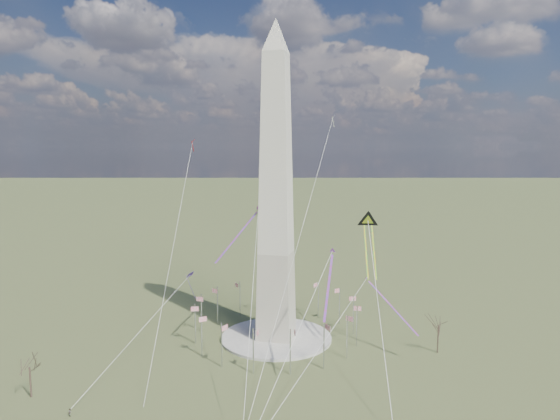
% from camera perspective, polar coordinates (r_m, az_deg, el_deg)
% --- Properties ---
extents(ground, '(2000.00, 2000.00, 0.00)m').
position_cam_1_polar(ground, '(168.09, -0.43, -14.48)').
color(ground, '#3F5329').
rests_on(ground, ground).
extents(plaza, '(36.00, 36.00, 0.80)m').
position_cam_1_polar(plaza, '(167.94, -0.43, -14.36)').
color(plaza, beige).
rests_on(plaza, ground).
extents(washington_monument, '(15.56, 15.56, 100.00)m').
position_cam_1_polar(washington_monument, '(156.78, -0.45, 2.02)').
color(washington_monument, '#A6988B').
rests_on(washington_monument, plaza).
extents(flagpole_ring, '(54.40, 54.40, 13.00)m').
position_cam_1_polar(flagpole_ring, '(165.53, -0.43, -12.14)').
color(flagpole_ring, silver).
rests_on(flagpole_ring, ground).
extents(tree_near, '(7.33, 7.33, 12.82)m').
position_cam_1_polar(tree_near, '(161.69, 17.67, -12.27)').
color(tree_near, '#4E382F').
rests_on(tree_near, ground).
extents(tree_far, '(6.67, 6.67, 11.67)m').
position_cam_1_polar(tree_far, '(143.89, -26.73, -15.57)').
color(tree_far, '#4E382F').
rests_on(tree_far, ground).
extents(person_west, '(1.12, 1.10, 1.82)m').
position_cam_1_polar(person_west, '(134.32, -22.86, -20.52)').
color(person_west, gray).
rests_on(person_west, ground).
extents(kite_delta_black, '(8.33, 21.89, 17.92)m').
position_cam_1_polar(kite_delta_black, '(162.99, 10.04, -1.55)').
color(kite_delta_black, black).
rests_on(kite_delta_black, ground).
extents(kite_diamond_purple, '(2.56, 3.45, 10.06)m').
position_cam_1_polar(kite_diamond_purple, '(178.47, -10.21, -7.60)').
color(kite_diamond_purple, navy).
rests_on(kite_diamond_purple, ground).
extents(kite_streamer_left, '(2.17, 21.12, 14.49)m').
position_cam_1_polar(kite_streamer_left, '(135.09, 5.71, -7.35)').
color(kite_streamer_left, red).
rests_on(kite_streamer_left, ground).
extents(kite_streamer_mid, '(8.63, 20.45, 14.66)m').
position_cam_1_polar(kite_streamer_mid, '(152.56, -4.12, -1.95)').
color(kite_streamer_mid, red).
rests_on(kite_streamer_mid, ground).
extents(kite_streamer_right, '(16.87, 13.65, 14.08)m').
position_cam_1_polar(kite_streamer_right, '(158.47, 11.86, -9.81)').
color(kite_streamer_right, red).
rests_on(kite_streamer_right, ground).
extents(kite_small_red, '(1.68, 1.73, 4.93)m').
position_cam_1_polar(kite_small_red, '(197.21, -9.94, 7.61)').
color(kite_small_red, red).
rests_on(kite_small_red, ground).
extents(kite_small_white, '(1.22, 2.01, 4.66)m').
position_cam_1_polar(kite_small_white, '(197.51, 6.10, 10.40)').
color(kite_small_white, silver).
rests_on(kite_small_white, ground).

